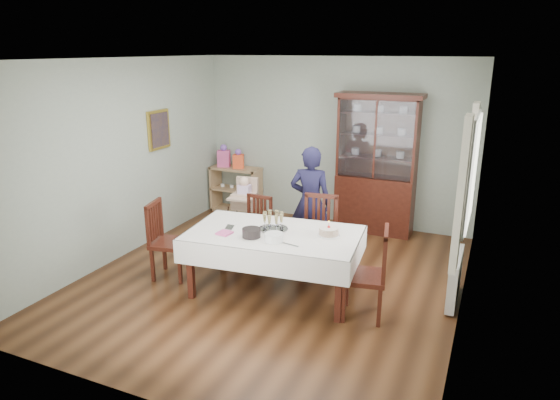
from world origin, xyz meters
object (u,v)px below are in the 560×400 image
Objects in this scene: sideboard at (236,189)px; gift_bag_pink at (224,157)px; chair_far_right at (317,251)px; woman at (310,202)px; champagne_tray at (273,225)px; chair_far_left at (254,242)px; chair_end_right at (365,291)px; chair_end_left at (170,255)px; dining_table at (274,262)px; china_cabinet at (377,162)px; gift_bag_orange at (238,160)px; high_chair at (245,217)px; birthday_cake at (329,232)px.

gift_bag_pink reaches higher than sideboard.
chair_far_right is 0.65× the size of woman.
chair_far_left is at bearing 131.87° from champagne_tray.
chair_end_right reaches higher than sideboard.
dining_table is at bearing -96.57° from chair_end_left.
champagne_tray is at bearing -104.19° from china_cabinet.
chair_far_left is at bearing -56.54° from gift_bag_orange.
china_cabinet reaches higher than gift_bag_pink.
chair_far_right is 3.14m from gift_bag_pink.
chair_far_left is 0.95m from woman.
china_cabinet is 2.87m from chair_end_right.
chair_far_left is 1.04m from champagne_tray.
high_chair is (-1.08, 0.11, -0.39)m from woman.
chair_end_right reaches higher than dining_table.
chair_end_left is at bearing -127.42° from chair_far_left.
chair_far_right is 0.75m from woman.
chair_far_right reaches higher than birthday_cake.
gift_bag_orange reaches higher than high_chair.
china_cabinet is 8.36× the size of birthday_cake.
chair_far_left is 0.89× the size of high_chair.
chair_far_right is at bearing -75.97° from chair_end_left.
sideboard is at bearing 132.12° from chair_far_right.
gift_bag_orange reaches higher than sideboard.
china_cabinet is 2.59m from champagne_tray.
woman is (1.40, 1.34, 0.49)m from chair_end_left.
china_cabinet is at bearing 73.80° from chair_far_right.
woman is 1.15m from high_chair.
chair_end_left is at bearing -108.59° from high_chair.
gift_bag_orange is (-1.84, 2.57, 0.57)m from dining_table.
china_cabinet reaches higher than chair_far_right.
woman is 2.31m from gift_bag_orange.
china_cabinet is at bearing 90.69° from birthday_cake.
chair_far_left is 0.57× the size of woman.
china_cabinet is 1.52m from woman.
chair_far_left is (1.28, -1.86, -0.13)m from sideboard.
chair_far_right is at bearing 61.39° from champagne_tray.
chair_far_right reaches higher than dining_table.
gift_bag_orange is (0.29, 0.00, -0.02)m from gift_bag_pink.
sideboard is at bearing 126.67° from champagne_tray.
sideboard is at bearing 163.89° from gift_bag_orange.
birthday_cake is at bearing -66.92° from chair_far_right.
chair_far_right is at bearing 66.84° from dining_table.
woman is 4.59× the size of gift_bag_orange.
birthday_cake is at bearing -129.44° from chair_end_right.
woman reaches higher than birthday_cake.
chair_far_left is (-0.63, 0.73, -0.12)m from dining_table.
chair_far_left is (-1.22, -1.84, -0.86)m from china_cabinet.
sideboard is 0.88× the size of chair_far_right.
chair_far_right is at bearing 120.47° from birthday_cake.
chair_end_left is 1.47m from champagne_tray.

